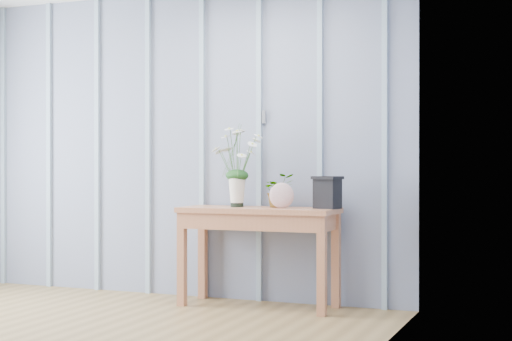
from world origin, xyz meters
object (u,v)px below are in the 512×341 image
at_px(sideboard, 258,223).
at_px(carved_box, 327,192).
at_px(felt_disc_vessel, 282,195).
at_px(daisy_vase, 237,156).

xyz_separation_m(sideboard, carved_box, (0.53, 0.04, 0.24)).
bearing_deg(felt_disc_vessel, carved_box, 8.98).
relative_size(sideboard, felt_disc_vessel, 6.31).
distance_m(sideboard, carved_box, 0.58).
height_order(daisy_vase, felt_disc_vessel, daisy_vase).
bearing_deg(sideboard, daisy_vase, 175.41).
relative_size(felt_disc_vessel, carved_box, 0.80).
bearing_deg(felt_disc_vessel, sideboard, 164.38).
bearing_deg(daisy_vase, sideboard, -4.59).
relative_size(sideboard, carved_box, 5.03).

